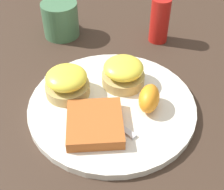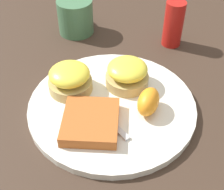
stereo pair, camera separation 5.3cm
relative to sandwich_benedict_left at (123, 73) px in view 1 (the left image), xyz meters
name	(u,v)px [view 1 (the left image)]	position (x,y,z in m)	size (l,w,h in m)	color
ground_plane	(112,108)	(-0.05, 0.04, -0.04)	(1.10, 1.10, 0.00)	#38281E
plate	(112,106)	(-0.05, 0.04, -0.03)	(0.31, 0.31, 0.01)	silver
sandwich_benedict_left	(123,73)	(0.00, 0.00, 0.00)	(0.08, 0.08, 0.05)	tan
sandwich_benedict_right	(67,82)	(0.01, 0.11, 0.00)	(0.08, 0.08, 0.05)	tan
hashbrown_patty	(95,123)	(-0.09, 0.08, -0.02)	(0.10, 0.09, 0.02)	#AD5825
orange_wedge	(149,98)	(-0.08, -0.02, 0.00)	(0.06, 0.04, 0.04)	orange
fork	(82,99)	(-0.02, 0.09, -0.02)	(0.21, 0.12, 0.00)	silver
cup	(60,19)	(0.24, 0.07, 0.00)	(0.11, 0.08, 0.08)	#42704C
condiment_bottle	(160,20)	(0.14, -0.14, 0.01)	(0.04, 0.04, 0.10)	#B21914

